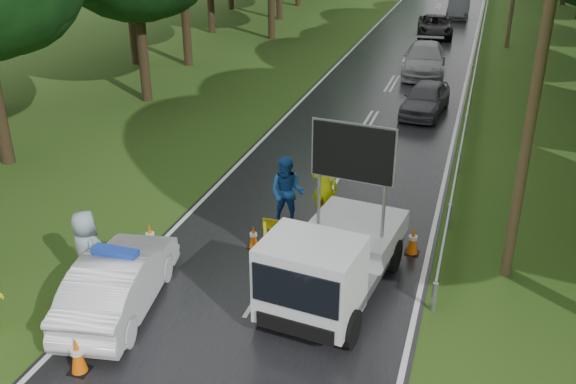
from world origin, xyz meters
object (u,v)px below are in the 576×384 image
at_px(work_truck, 330,261).
at_px(queue_car_first, 426,98).
at_px(barrier, 317,236).
at_px(civilian, 287,193).
at_px(queue_car_second, 424,59).
at_px(queue_car_fourth, 458,9).
at_px(officer, 325,187).
at_px(police_sedan, 119,282).
at_px(queue_car_third, 435,26).

relative_size(work_truck, queue_car_first, 1.28).
height_order(barrier, civilian, civilian).
height_order(work_truck, queue_car_second, work_truck).
bearing_deg(civilian, queue_car_fourth, 85.28).
height_order(officer, civilian, officer).
bearing_deg(queue_car_fourth, police_sedan, -97.05).
bearing_deg(civilian, officer, 32.35).
relative_size(queue_car_second, queue_car_fourth, 1.23).
relative_size(barrier, civilian, 1.35).
height_order(work_truck, queue_car_fourth, work_truck).
distance_m(officer, queue_car_third, 26.67).
height_order(work_truck, barrier, work_truck).
height_order(queue_car_third, queue_car_fourth, queue_car_fourth).
xyz_separation_m(work_truck, civilian, (-1.95, 3.08, -0.01)).
relative_size(officer, queue_car_second, 0.40).
bearing_deg(officer, civilian, 38.10).
relative_size(police_sedan, officer, 2.10).
height_order(barrier, queue_car_first, queue_car_first).
relative_size(civilian, queue_car_third, 0.44).
relative_size(police_sedan, queue_car_third, 0.94).
bearing_deg(work_truck, civilian, 129.44).
height_order(police_sedan, queue_car_fourth, police_sedan).
distance_m(queue_car_second, queue_car_fourth, 16.66).
height_order(work_truck, queue_car_third, work_truck).
height_order(officer, queue_car_third, officer).
bearing_deg(queue_car_first, work_truck, -86.13).
height_order(barrier, queue_car_third, queue_car_third).
bearing_deg(civilian, work_truck, -58.60).
distance_m(barrier, officer, 2.42).
distance_m(barrier, queue_car_first, 12.90).
bearing_deg(queue_car_third, civilian, -99.17).
bearing_deg(barrier, civilian, 125.65).
xyz_separation_m(work_truck, queue_car_second, (-0.25, 20.65, -0.28)).
bearing_deg(queue_car_third, police_sedan, -102.86).
bearing_deg(police_sedan, queue_car_first, -116.36).
bearing_deg(queue_car_first, officer, -92.63).
bearing_deg(police_sedan, queue_car_second, -109.70).
relative_size(officer, queue_car_fourth, 0.49).
xyz_separation_m(police_sedan, work_truck, (4.25, 1.66, 0.33)).
xyz_separation_m(police_sedan, queue_car_fourth, (4.59, 38.95, 0.00)).
height_order(queue_car_first, queue_car_second, queue_car_second).
distance_m(officer, civilian, 1.06).
height_order(police_sedan, queue_car_first, police_sedan).
relative_size(civilian, queue_car_first, 0.52).
xyz_separation_m(officer, civilian, (-0.89, -0.58, -0.02)).
bearing_deg(police_sedan, work_truck, -168.24).
distance_m(queue_car_first, queue_car_second, 6.57).
bearing_deg(police_sedan, civilian, -125.41).
bearing_deg(officer, queue_car_second, -87.90).
height_order(queue_car_second, queue_car_fourth, queue_car_second).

